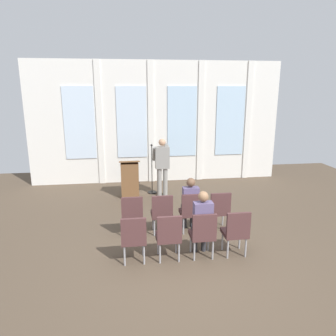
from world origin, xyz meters
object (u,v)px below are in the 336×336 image
(mic_stand, at_px, (152,183))
(audience_r1_c2, at_px, (202,220))
(chair_r0_c0, at_px, (132,213))
(audience_r0_c2, at_px, (190,201))
(chair_r0_c1, at_px, (162,211))
(chair_r1_c1, at_px, (169,234))
(speaker, at_px, (162,163))
(chair_r1_c3, at_px, (236,230))
(chair_r1_c0, at_px, (134,236))
(chair_r1_c2, at_px, (203,232))
(lectern, at_px, (130,179))
(chair_r0_c3, at_px, (219,209))
(chair_r0_c2, at_px, (191,210))

(mic_stand, distance_m, audience_r1_c2, 4.02)
(chair_r0_c0, relative_size, audience_r0_c2, 0.74)
(chair_r0_c1, height_order, chair_r1_c1, same)
(speaker, relative_size, chair_r0_c0, 1.87)
(chair_r1_c3, bearing_deg, audience_r0_c2, 118.25)
(chair_r1_c0, distance_m, chair_r1_c2, 1.31)
(chair_r1_c1, height_order, chair_r1_c2, same)
(chair_r1_c3, bearing_deg, chair_r0_c0, 149.99)
(audience_r1_c2, bearing_deg, lectern, 109.76)
(mic_stand, bearing_deg, audience_r0_c2, -77.29)
(chair_r1_c0, bearing_deg, lectern, 90.08)
(speaker, bearing_deg, chair_r0_c3, -68.99)
(audience_r0_c2, distance_m, chair_r1_c3, 1.40)
(speaker, xyz_separation_m, chair_r1_c2, (0.34, -3.75, -0.49))
(lectern, distance_m, chair_r1_c0, 3.75)
(chair_r0_c1, distance_m, audience_r0_c2, 0.69)
(audience_r1_c2, xyz_separation_m, chair_r1_c3, (0.66, -0.08, -0.21))
(lectern, height_order, chair_r0_c2, lectern)
(mic_stand, height_order, audience_r0_c2, mic_stand)
(lectern, relative_size, chair_r0_c1, 1.23)
(lectern, bearing_deg, audience_r0_c2, -62.46)
(chair_r1_c3, bearing_deg, audience_r1_c2, 173.03)
(audience_r0_c2, bearing_deg, chair_r1_c3, -61.75)
(lectern, relative_size, chair_r1_c2, 1.23)
(chair_r0_c3, bearing_deg, chair_r0_c2, 180.00)
(chair_r1_c2, bearing_deg, chair_r0_c3, 60.01)
(chair_r1_c0, xyz_separation_m, chair_r1_c2, (1.31, 0.00, 0.00))
(chair_r0_c1, distance_m, chair_r1_c3, 1.74)
(chair_r0_c2, bearing_deg, speaker, 97.53)
(chair_r0_c2, height_order, chair_r0_c3, same)
(lectern, height_order, chair_r1_c3, lectern)
(chair_r0_c1, distance_m, chair_r0_c2, 0.66)
(chair_r1_c3, bearing_deg, chair_r1_c0, 180.00)
(lectern, relative_size, chair_r1_c3, 1.23)
(chair_r1_c1, xyz_separation_m, audience_r1_c2, (0.66, 0.08, 0.21))
(chair_r0_c1, relative_size, chair_r1_c1, 1.00)
(mic_stand, relative_size, chair_r0_c2, 1.65)
(audience_r0_c2, bearing_deg, chair_r0_c3, -7.29)
(mic_stand, bearing_deg, chair_r0_c2, -77.65)
(mic_stand, bearing_deg, chair_r1_c3, -72.24)
(chair_r1_c3, bearing_deg, speaker, 104.97)
(chair_r0_c2, height_order, chair_r1_c2, same)
(chair_r0_c3, relative_size, chair_r1_c2, 1.00)
(chair_r1_c2, bearing_deg, chair_r1_c1, 180.00)
(speaker, distance_m, lectern, 1.08)
(speaker, bearing_deg, mic_stand, 135.89)
(chair_r0_c0, xyz_separation_m, chair_r1_c0, (0.00, -1.14, 0.00))
(chair_r1_c3, bearing_deg, chair_r0_c3, 90.00)
(mic_stand, height_order, chair_r1_c0, mic_stand)
(chair_r0_c3, xyz_separation_m, chair_r1_c1, (-1.31, -1.14, 0.00))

